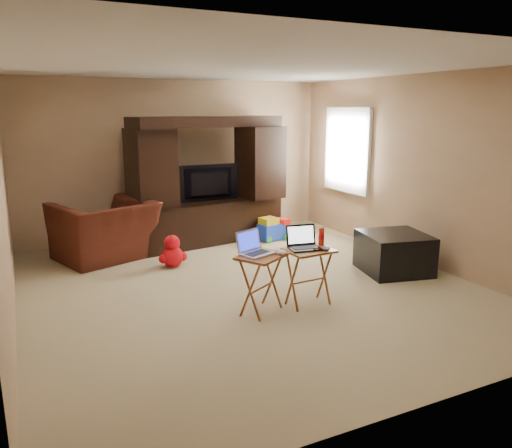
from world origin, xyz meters
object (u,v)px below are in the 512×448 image
plush_toy (172,251)px  mouse_left (281,252)px  recliner (105,231)px  laptop_right (305,238)px  mouse_right (326,248)px  television (210,184)px  laptop_left (258,243)px  tray_table_left (261,284)px  ottoman (394,253)px  entertainment_center (209,181)px  push_toy (274,228)px  tray_table_right (308,277)px  water_bottle (321,237)px  child_rocker (169,229)px

plush_toy → mouse_left: bearing=-73.2°
plush_toy → mouse_left: size_ratio=3.53×
recliner → laptop_right: bearing=102.1°
mouse_right → television: bearing=93.1°
television → laptop_left: size_ratio=3.06×
plush_toy → mouse_right: 2.32m
tray_table_left → laptop_left: bearing=104.7°
mouse_right → ottoman: bearing=22.3°
entertainment_center → push_toy: 1.28m
tray_table_right → mouse_left: bearing=-176.7°
recliner → tray_table_right: size_ratio=2.01×
mouse_left → water_bottle: 0.57m
mouse_left → water_bottle: water_bottle is taller
laptop_left → laptop_right: size_ratio=1.00×
entertainment_center → mouse_right: entertainment_center is taller
plush_toy → tray_table_left: size_ratio=0.72×
ottoman → recliner: bearing=145.9°
push_toy → mouse_left: bearing=-128.7°
tray_table_left → mouse_right: size_ratio=4.91×
tray_table_right → mouse_right: size_ratio=4.92×
laptop_right → mouse_left: size_ratio=2.59×
water_bottle → tray_table_right: bearing=-158.2°
television → push_toy: bearing=163.3°
child_rocker → mouse_left: size_ratio=4.78×
ottoman → entertainment_center: bearing=123.5°
television → mouse_left: (-0.32, -2.89, -0.29)m
television → plush_toy: television is taller
recliner → plush_toy: size_ratio=2.81×
entertainment_center → water_bottle: entertainment_center is taller
recliner → laptop_left: size_ratio=3.85×
tray_table_right → mouse_left: 0.48m
mouse_left → mouse_right: (0.48, -0.08, 0.00)m
push_toy → mouse_right: size_ratio=4.03×
laptop_left → tray_table_left: bearing=-65.3°
ottoman → plush_toy: bearing=150.4°
child_rocker → mouse_right: (0.86, -2.89, 0.34)m
ottoman → water_bottle: (-1.37, -0.39, 0.46)m
push_toy → laptop_right: 2.77m
tray_table_left → tray_table_right: 0.54m
plush_toy → tray_table_left: tray_table_left is taller
tray_table_right → laptop_left: (-0.57, 0.06, 0.43)m
ottoman → tray_table_right: (-1.57, -0.47, 0.06)m
mouse_left → entertainment_center: bearing=83.8°
plush_toy → laptop_right: laptop_right is taller
television → water_bottle: 2.79m
plush_toy → television: bearing=46.8°
laptop_left → laptop_right: 0.53m
plush_toy → mouse_right: (1.06, -2.01, 0.42)m
child_rocker → tray_table_left: size_ratio=0.97×
entertainment_center → tray_table_left: size_ratio=3.86×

